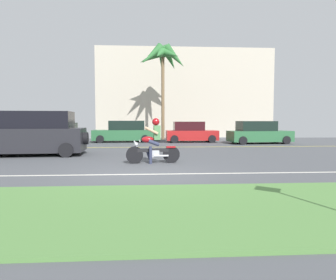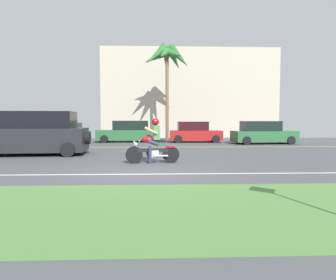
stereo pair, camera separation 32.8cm
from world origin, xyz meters
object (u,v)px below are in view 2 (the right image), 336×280
parked_car_0 (60,134)px  suv_nearby (38,134)px  palm_tree_0 (167,58)px  parked_car_2 (195,133)px  parked_car_3 (263,133)px  parked_car_1 (128,132)px  motorcyclist (153,144)px

parked_car_0 → suv_nearby: bearing=-80.0°
suv_nearby → palm_tree_0: 13.28m
suv_nearby → parked_car_2: suv_nearby is taller
parked_car_0 → palm_tree_0: bearing=20.1°
parked_car_3 → suv_nearby: bearing=-154.2°
suv_nearby → parked_car_3: (12.96, 6.26, -0.25)m
parked_car_0 → palm_tree_0: 10.14m
parked_car_0 → parked_car_3: parked_car_3 is taller
parked_car_1 → parked_car_3: (9.51, -2.17, -0.01)m
parked_car_1 → parked_car_3: 9.76m
parked_car_1 → palm_tree_0: bearing=30.1°
parked_car_2 → parked_car_3: size_ratio=0.86×
suv_nearby → parked_car_1: bearing=67.7°
suv_nearby → parked_car_1: 9.11m
motorcyclist → parked_car_1: size_ratio=0.45×
motorcyclist → palm_tree_0: size_ratio=0.26×
parked_car_2 → palm_tree_0: (-1.98, 2.15, 5.88)m
suv_nearby → palm_tree_0: (6.45, 10.17, 5.61)m
suv_nearby → parked_car_3: suv_nearby is taller
parked_car_1 → motorcyclist: bearing=-80.0°
suv_nearby → parked_car_1: (3.45, 8.43, -0.24)m
parked_car_0 → parked_car_1: bearing=13.0°
parked_car_0 → parked_car_2: bearing=4.0°
parked_car_1 → parked_car_2: size_ratio=1.19×
parked_car_0 → parked_car_1: 4.87m
parked_car_1 → parked_car_2: parked_car_1 is taller
parked_car_3 → parked_car_1: bearing=167.1°
motorcyclist → palm_tree_0: bearing=85.7°
parked_car_3 → palm_tree_0: 9.60m
suv_nearby → parked_car_2: bearing=43.5°
parked_car_0 → parked_car_3: 14.29m
parked_car_0 → parked_car_3: size_ratio=0.96×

